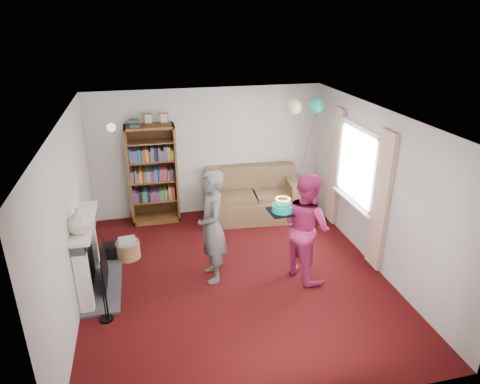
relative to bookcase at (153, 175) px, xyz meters
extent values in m
plane|color=black|center=(1.09, -2.30, -0.93)|extent=(5.00, 5.00, 0.00)
cube|color=silver|center=(1.09, 0.21, 0.32)|extent=(4.50, 0.02, 2.50)
cube|color=silver|center=(-1.17, -2.30, 0.32)|extent=(0.02, 5.00, 2.50)
cube|color=silver|center=(3.35, -2.30, 0.32)|extent=(0.02, 5.00, 2.50)
cube|color=white|center=(1.09, -2.30, 1.57)|extent=(4.50, 5.00, 0.01)
cube|color=#3F3F42|center=(-0.91, -2.10, -0.91)|extent=(0.55, 1.40, 0.04)
cube|color=white|center=(-1.06, -2.65, -0.40)|extent=(0.18, 0.14, 1.06)
cube|color=white|center=(-1.06, -1.55, -0.40)|extent=(0.18, 0.14, 1.06)
cube|color=white|center=(-1.06, -2.10, 0.07)|extent=(0.18, 1.24, 0.16)
cube|color=white|center=(-1.03, -2.10, 0.17)|extent=(0.28, 1.35, 0.05)
cube|color=black|center=(-1.08, -2.10, -0.45)|extent=(0.10, 0.80, 0.86)
cube|color=black|center=(-0.84, -2.10, -0.60)|extent=(0.02, 0.70, 0.60)
cylinder|color=black|center=(-0.81, -2.88, -0.61)|extent=(0.18, 0.18, 0.64)
cylinder|color=black|center=(-0.78, -1.30, -0.80)|extent=(0.26, 0.26, 0.26)
cube|color=white|center=(3.30, -1.70, 1.14)|extent=(0.08, 1.30, 0.08)
cube|color=white|center=(3.30, -1.70, -0.11)|extent=(0.08, 1.30, 0.08)
cube|color=white|center=(3.33, -1.70, 0.52)|extent=(0.01, 1.15, 1.20)
cube|color=white|center=(3.27, -1.70, -0.14)|extent=(0.14, 1.32, 0.04)
cube|color=beige|center=(3.29, -2.52, 0.22)|extent=(0.07, 0.38, 2.20)
cube|color=beige|center=(3.29, -0.88, 0.22)|extent=(0.07, 0.38, 2.20)
cylinder|color=gold|center=(-0.66, 0.15, 0.97)|extent=(0.04, 0.12, 0.04)
sphere|color=white|center=(-0.66, 0.06, 0.95)|extent=(0.16, 0.16, 0.16)
cube|color=#472B14|center=(0.00, 0.16, 0.02)|extent=(0.90, 0.04, 1.90)
cube|color=brown|center=(-0.43, -0.03, 0.02)|extent=(0.04, 0.42, 1.90)
cube|color=brown|center=(0.43, -0.03, 0.02)|extent=(0.04, 0.42, 1.90)
cube|color=brown|center=(0.00, -0.03, 0.95)|extent=(0.90, 0.42, 0.04)
cube|color=brown|center=(0.00, -0.03, -0.88)|extent=(0.90, 0.42, 0.10)
cube|color=brown|center=(0.00, -0.03, -0.48)|extent=(0.82, 0.38, 0.03)
cube|color=brown|center=(0.00, -0.03, -0.08)|extent=(0.82, 0.38, 0.02)
cube|color=brown|center=(0.00, -0.03, 0.32)|extent=(0.82, 0.38, 0.02)
cube|color=brown|center=(0.00, -0.03, 0.67)|extent=(0.82, 0.38, 0.02)
cube|color=maroon|center=(-0.25, -0.05, 1.03)|extent=(0.16, 0.22, 0.12)
cube|color=brown|center=(0.00, 0.02, 1.08)|extent=(0.16, 0.02, 0.20)
cube|color=brown|center=(0.28, 0.02, 1.08)|extent=(0.16, 0.02, 0.20)
cube|color=brown|center=(1.91, -0.30, -0.72)|extent=(1.83, 0.97, 0.43)
cube|color=brown|center=(1.91, 0.06, -0.34)|extent=(1.83, 0.24, 0.75)
cube|color=brown|center=(1.12, -0.30, -0.50)|extent=(0.24, 0.92, 0.59)
cube|color=brown|center=(2.70, -0.30, -0.50)|extent=(0.24, 0.92, 0.59)
cube|color=brown|center=(1.50, -0.38, -0.47)|extent=(0.77, 0.67, 0.12)
cube|color=brown|center=(2.32, -0.38, -0.47)|extent=(0.77, 0.67, 0.12)
cylinder|color=olive|center=(-0.53, -1.33, -0.79)|extent=(0.39, 0.39, 0.29)
cube|color=beige|center=(-0.53, -1.33, -0.61)|extent=(0.27, 0.22, 0.06)
imported|color=black|center=(0.75, -2.22, -0.06)|extent=(0.43, 0.64, 1.74)
imported|color=#AE225B|center=(2.13, -2.47, -0.09)|extent=(0.86, 0.98, 1.69)
cube|color=black|center=(1.77, -2.42, 0.17)|extent=(0.38, 0.38, 0.02)
cylinder|color=#0EA593|center=(1.77, -2.42, 0.23)|extent=(0.32, 0.32, 0.10)
cylinder|color=#0EA593|center=(1.77, -2.42, 0.29)|extent=(0.23, 0.23, 0.04)
cylinder|color=pink|center=(1.86, -2.42, 0.33)|extent=(0.01, 0.01, 0.09)
sphere|color=orange|center=(1.86, -2.42, 0.38)|extent=(0.02, 0.02, 0.02)
cylinder|color=pink|center=(1.85, -2.39, 0.33)|extent=(0.01, 0.01, 0.09)
sphere|color=orange|center=(1.85, -2.39, 0.38)|extent=(0.02, 0.02, 0.02)
cylinder|color=pink|center=(1.84, -2.36, 0.33)|extent=(0.01, 0.01, 0.09)
sphere|color=orange|center=(1.84, -2.36, 0.38)|extent=(0.02, 0.02, 0.02)
cylinder|color=pink|center=(1.81, -2.34, 0.33)|extent=(0.01, 0.01, 0.09)
sphere|color=orange|center=(1.81, -2.34, 0.38)|extent=(0.02, 0.02, 0.02)
cylinder|color=pink|center=(1.78, -2.33, 0.33)|extent=(0.01, 0.01, 0.09)
sphere|color=orange|center=(1.78, -2.33, 0.38)|extent=(0.02, 0.02, 0.02)
cylinder|color=pink|center=(1.75, -2.33, 0.33)|extent=(0.01, 0.01, 0.09)
sphere|color=orange|center=(1.75, -2.33, 0.38)|extent=(0.02, 0.02, 0.02)
cylinder|color=pink|center=(1.72, -2.34, 0.33)|extent=(0.01, 0.01, 0.09)
sphere|color=orange|center=(1.72, -2.34, 0.38)|extent=(0.02, 0.02, 0.02)
cylinder|color=pink|center=(1.69, -2.36, 0.33)|extent=(0.01, 0.01, 0.09)
sphere|color=orange|center=(1.69, -2.36, 0.38)|extent=(0.02, 0.02, 0.02)
cylinder|color=pink|center=(1.68, -2.39, 0.33)|extent=(0.01, 0.01, 0.09)
sphere|color=orange|center=(1.68, -2.39, 0.38)|extent=(0.02, 0.02, 0.02)
cylinder|color=pink|center=(1.67, -2.42, 0.33)|extent=(0.01, 0.01, 0.09)
sphere|color=orange|center=(1.67, -2.42, 0.38)|extent=(0.02, 0.02, 0.02)
cylinder|color=pink|center=(1.68, -2.45, 0.33)|extent=(0.01, 0.01, 0.09)
sphere|color=orange|center=(1.68, -2.45, 0.38)|extent=(0.02, 0.02, 0.02)
cylinder|color=pink|center=(1.69, -2.48, 0.33)|extent=(0.01, 0.01, 0.09)
sphere|color=orange|center=(1.69, -2.48, 0.38)|extent=(0.02, 0.02, 0.02)
cylinder|color=pink|center=(1.72, -2.50, 0.33)|extent=(0.01, 0.01, 0.09)
sphere|color=orange|center=(1.72, -2.50, 0.38)|extent=(0.02, 0.02, 0.02)
cylinder|color=pink|center=(1.75, -2.52, 0.33)|extent=(0.01, 0.01, 0.09)
sphere|color=orange|center=(1.75, -2.52, 0.38)|extent=(0.02, 0.02, 0.02)
cylinder|color=pink|center=(1.78, -2.52, 0.33)|extent=(0.01, 0.01, 0.09)
sphere|color=orange|center=(1.78, -2.52, 0.38)|extent=(0.02, 0.02, 0.02)
cylinder|color=pink|center=(1.81, -2.50, 0.33)|extent=(0.01, 0.01, 0.09)
sphere|color=orange|center=(1.81, -2.50, 0.38)|extent=(0.02, 0.02, 0.02)
cylinder|color=pink|center=(1.84, -2.48, 0.33)|extent=(0.01, 0.01, 0.09)
sphere|color=orange|center=(1.84, -2.48, 0.38)|extent=(0.02, 0.02, 0.02)
cylinder|color=pink|center=(1.85, -2.45, 0.33)|extent=(0.01, 0.01, 0.09)
sphere|color=orange|center=(1.85, -2.45, 0.38)|extent=(0.02, 0.02, 0.02)
sphere|color=#3F3F3F|center=(2.70, -0.50, -0.24)|extent=(0.02, 0.02, 0.02)
sphere|color=#1AA17F|center=(3.00, -0.54, 1.29)|extent=(0.29, 0.29, 0.29)
sphere|color=#EBE890|center=(2.56, -0.54, 1.29)|extent=(0.29, 0.29, 0.29)
imported|color=beige|center=(-1.03, -2.45, 0.36)|extent=(0.43, 0.43, 0.35)
camera|label=1|loc=(-0.12, -7.76, 2.87)|focal=32.00mm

